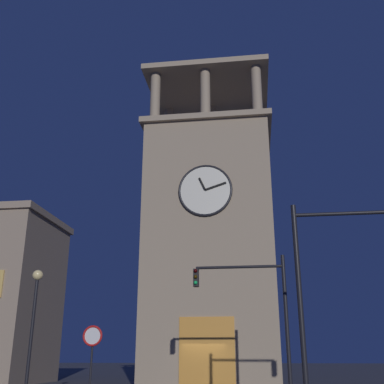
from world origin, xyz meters
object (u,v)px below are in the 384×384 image
(street_lamp, at_px, (34,309))
(no_horn_sign, at_px, (92,343))
(traffic_signal_mid, at_px, (336,271))
(traffic_signal_near, at_px, (255,303))
(clocktower, at_px, (211,243))

(street_lamp, relative_size, no_horn_sign, 1.81)
(street_lamp, bearing_deg, no_horn_sign, 159.03)
(street_lamp, xyz_separation_m, no_horn_sign, (-3.04, 1.16, -1.39))
(street_lamp, bearing_deg, traffic_signal_mid, 157.55)
(traffic_signal_near, bearing_deg, clocktower, -75.95)
(traffic_signal_near, relative_size, traffic_signal_mid, 0.92)
(no_horn_sign, bearing_deg, traffic_signal_near, -163.72)
(traffic_signal_mid, xyz_separation_m, street_lamp, (11.71, -4.84, -0.53))
(clocktower, height_order, traffic_signal_mid, clocktower)
(clocktower, distance_m, traffic_signal_near, 12.85)
(no_horn_sign, bearing_deg, clocktower, -104.33)
(traffic_signal_near, distance_m, no_horn_sign, 6.69)
(traffic_signal_near, xyz_separation_m, street_lamp, (9.27, 0.66, -0.19))
(clocktower, distance_m, street_lamp, 14.68)
(clocktower, relative_size, street_lamp, 4.42)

